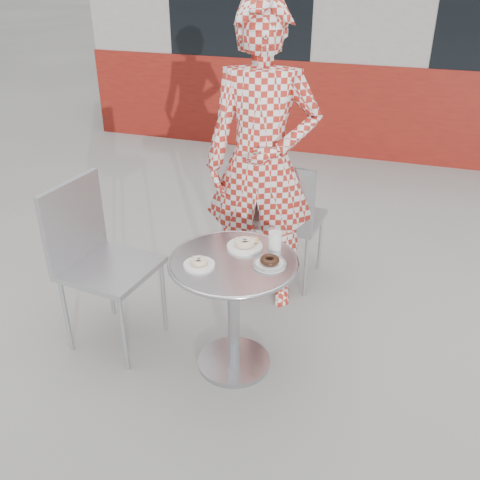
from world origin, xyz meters
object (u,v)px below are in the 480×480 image
(milk_cup, at_px, (275,239))
(plate_far, at_px, (245,244))
(plate_near, at_px, (199,263))
(plate_checker, at_px, (270,262))
(bistro_table, at_px, (234,288))
(chair_far, at_px, (287,243))
(chair_left, at_px, (113,297))
(seated_person, at_px, (262,164))

(milk_cup, bearing_deg, plate_far, -166.84)
(plate_near, bearing_deg, plate_checker, 19.30)
(bistro_table, bearing_deg, plate_near, -145.07)
(milk_cup, bearing_deg, plate_near, -137.69)
(chair_far, xyz_separation_m, chair_left, (-0.78, -0.97, 0.02))
(milk_cup, bearing_deg, plate_checker, -83.65)
(chair_left, height_order, seated_person, seated_person)
(chair_far, height_order, plate_checker, chair_far)
(plate_far, height_order, plate_near, plate_far)
(chair_left, distance_m, plate_far, 0.85)
(plate_near, bearing_deg, chair_far, 79.32)
(bistro_table, distance_m, chair_far, 0.99)
(chair_left, distance_m, plate_near, 0.71)
(seated_person, bearing_deg, plate_checker, -79.45)
(plate_far, distance_m, plate_near, 0.29)
(seated_person, xyz_separation_m, plate_checker, (0.25, -0.69, -0.24))
(chair_far, relative_size, chair_left, 0.93)
(plate_far, distance_m, milk_cup, 0.16)
(chair_left, xyz_separation_m, plate_checker, (0.91, 0.02, 0.39))
(bistro_table, bearing_deg, chair_left, -179.72)
(bistro_table, height_order, milk_cup, milk_cup)
(chair_left, distance_m, plate_checker, 0.99)
(seated_person, bearing_deg, bistro_table, -93.99)
(seated_person, height_order, milk_cup, seated_person)
(chair_far, relative_size, seated_person, 0.48)
(plate_far, relative_size, plate_near, 1.21)
(plate_far, bearing_deg, plate_near, -122.95)
(seated_person, distance_m, plate_near, 0.84)
(plate_near, distance_m, milk_cup, 0.42)
(plate_far, bearing_deg, chair_left, -168.62)
(chair_far, height_order, milk_cup, chair_far)
(plate_far, bearing_deg, plate_checker, -38.12)
(plate_near, bearing_deg, chair_left, 170.61)
(chair_far, distance_m, milk_cup, 0.91)
(seated_person, relative_size, plate_near, 11.97)
(bistro_table, relative_size, plate_checker, 3.98)
(plate_checker, relative_size, milk_cup, 1.47)
(bistro_table, height_order, plate_near, plate_near)
(chair_left, distance_m, seated_person, 1.15)
(seated_person, relative_size, milk_cup, 16.10)
(bistro_table, bearing_deg, milk_cup, 47.58)
(seated_person, height_order, plate_near, seated_person)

